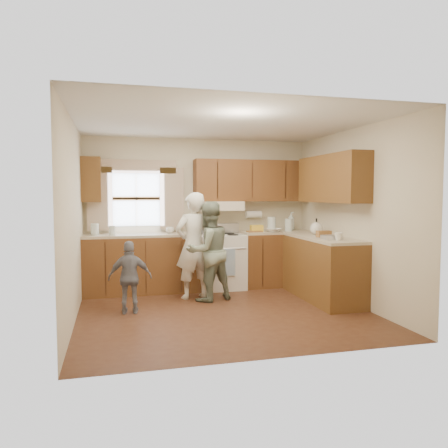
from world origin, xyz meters
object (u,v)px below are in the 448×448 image
object	(u,v)px
stove	(220,260)
woman_left	(193,246)
woman_right	(208,251)
child	(130,277)

from	to	relation	value
stove	woman_left	bearing A→B (deg)	-133.76
stove	woman_right	world-z (taller)	woman_right
woman_right	child	xyz separation A→B (m)	(-1.15, -0.44, -0.25)
stove	child	world-z (taller)	stove
woman_left	stove	bearing A→B (deg)	-148.48
woman_left	child	size ratio (longest dim) A/B	1.66
woman_left	woman_right	distance (m)	0.28
stove	woman_right	size ratio (longest dim) A/B	0.73
woman_right	woman_left	bearing A→B (deg)	-65.00
woman_right	child	distance (m)	1.25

